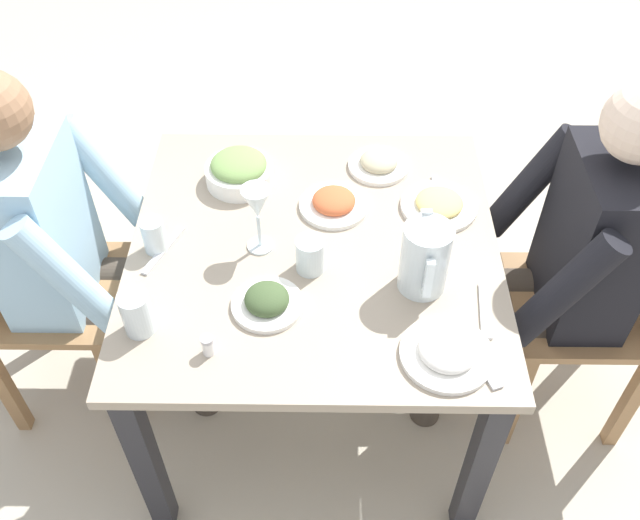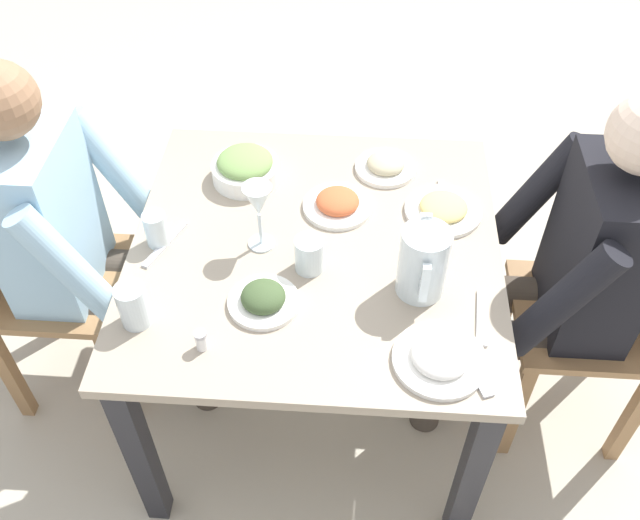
{
  "view_description": "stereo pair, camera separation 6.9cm",
  "coord_description": "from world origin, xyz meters",
  "px_view_note": "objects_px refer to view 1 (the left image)",
  "views": [
    {
      "loc": [
        1.29,
        0.03,
        2.0
      ],
      "look_at": [
        0.04,
        0.02,
        0.69
      ],
      "focal_mm": 38.88,
      "sensor_mm": 36.0,
      "label": 1
    },
    {
      "loc": [
        1.29,
        0.1,
        2.0
      ],
      "look_at": [
        0.04,
        0.02,
        0.69
      ],
      "focal_mm": 38.88,
      "sensor_mm": 36.0,
      "label": 2
    }
  ],
  "objects_px": {
    "diner_near": "(79,246)",
    "plate_dolmas": "(267,301)",
    "chair_far": "(614,295)",
    "plate_yoghurt": "(447,352)",
    "plate_fries": "(439,204)",
    "water_glass_far_right": "(154,235)",
    "plate_rice_curry": "(334,203)",
    "salt_shaker": "(208,345)",
    "water_glass_near_left": "(137,313)",
    "wine_glass": "(257,206)",
    "water_pitcher": "(425,258)",
    "diner_far": "(554,258)",
    "water_glass_by_pitcher": "(310,255)",
    "plate_beans": "(379,163)",
    "dining_table": "(315,272)",
    "salad_bowl": "(239,170)",
    "chair_near": "(21,281)"
  },
  "relations": [
    {
      "from": "wine_glass",
      "to": "chair_far",
      "type": "bearing_deg",
      "value": 90.79
    },
    {
      "from": "salad_bowl",
      "to": "plate_beans",
      "type": "xyz_separation_m",
      "value": [
        -0.07,
        0.4,
        -0.03
      ]
    },
    {
      "from": "chair_far",
      "to": "plate_fries",
      "type": "distance_m",
      "value": 0.57
    },
    {
      "from": "plate_fries",
      "to": "wine_glass",
      "type": "xyz_separation_m",
      "value": [
        0.16,
        -0.49,
        0.13
      ]
    },
    {
      "from": "water_pitcher",
      "to": "salt_shaker",
      "type": "bearing_deg",
      "value": -66.98
    },
    {
      "from": "diner_near",
      "to": "plate_fries",
      "type": "xyz_separation_m",
      "value": [
        -0.11,
        0.99,
        0.07
      ]
    },
    {
      "from": "diner_near",
      "to": "water_pitcher",
      "type": "bearing_deg",
      "value": 79.12
    },
    {
      "from": "dining_table",
      "to": "plate_dolmas",
      "type": "relative_size",
      "value": 5.54
    },
    {
      "from": "plate_fries",
      "to": "diner_near",
      "type": "bearing_deg",
      "value": -83.63
    },
    {
      "from": "diner_near",
      "to": "water_glass_far_right",
      "type": "relative_size",
      "value": 12.24
    },
    {
      "from": "plate_yoghurt",
      "to": "salt_shaker",
      "type": "relative_size",
      "value": 3.98
    },
    {
      "from": "plate_beans",
      "to": "water_glass_by_pitcher",
      "type": "xyz_separation_m",
      "value": [
        0.41,
        -0.19,
        0.03
      ]
    },
    {
      "from": "water_glass_near_left",
      "to": "plate_fries",
      "type": "bearing_deg",
      "value": 120.1
    },
    {
      "from": "salad_bowl",
      "to": "water_glass_by_pitcher",
      "type": "distance_m",
      "value": 0.4
    },
    {
      "from": "water_pitcher",
      "to": "plate_beans",
      "type": "height_order",
      "value": "water_pitcher"
    },
    {
      "from": "water_pitcher",
      "to": "water_glass_by_pitcher",
      "type": "xyz_separation_m",
      "value": [
        -0.05,
        -0.28,
        -0.05
      ]
    },
    {
      "from": "diner_near",
      "to": "plate_dolmas",
      "type": "bearing_deg",
      "value": 64.98
    },
    {
      "from": "water_glass_by_pitcher",
      "to": "plate_beans",
      "type": "bearing_deg",
      "value": 154.83
    },
    {
      "from": "chair_near",
      "to": "plate_yoghurt",
      "type": "xyz_separation_m",
      "value": [
        0.39,
        1.16,
        0.22
      ]
    },
    {
      "from": "diner_near",
      "to": "plate_yoghurt",
      "type": "height_order",
      "value": "diner_near"
    },
    {
      "from": "salad_bowl",
      "to": "salt_shaker",
      "type": "xyz_separation_m",
      "value": [
        0.61,
        -0.02,
        -0.01
      ]
    },
    {
      "from": "plate_dolmas",
      "to": "salt_shaker",
      "type": "xyz_separation_m",
      "value": [
        0.14,
        -0.12,
        0.01
      ]
    },
    {
      "from": "chair_far",
      "to": "plate_yoghurt",
      "type": "distance_m",
      "value": 0.69
    },
    {
      "from": "diner_near",
      "to": "water_glass_far_right",
      "type": "bearing_deg",
      "value": 76.15
    },
    {
      "from": "plate_dolmas",
      "to": "water_glass_near_left",
      "type": "bearing_deg",
      "value": -76.13
    },
    {
      "from": "water_pitcher",
      "to": "water_glass_near_left",
      "type": "xyz_separation_m",
      "value": [
        0.15,
        -0.67,
        -0.04
      ]
    },
    {
      "from": "plate_fries",
      "to": "plate_yoghurt",
      "type": "distance_m",
      "value": 0.51
    },
    {
      "from": "diner_far",
      "to": "plate_fries",
      "type": "xyz_separation_m",
      "value": [
        -0.14,
        -0.3,
        0.07
      ]
    },
    {
      "from": "plate_dolmas",
      "to": "water_glass_far_right",
      "type": "distance_m",
      "value": 0.36
    },
    {
      "from": "dining_table",
      "to": "water_pitcher",
      "type": "xyz_separation_m",
      "value": [
        0.14,
        0.27,
        0.2
      ]
    },
    {
      "from": "chair_near",
      "to": "salad_bowl",
      "type": "height_order",
      "value": "chair_near"
    },
    {
      "from": "chair_far",
      "to": "salt_shaker",
      "type": "height_order",
      "value": "chair_far"
    },
    {
      "from": "water_pitcher",
      "to": "plate_rice_curry",
      "type": "height_order",
      "value": "water_pitcher"
    },
    {
      "from": "water_glass_by_pitcher",
      "to": "salt_shaker",
      "type": "bearing_deg",
      "value": -40.2
    },
    {
      "from": "plate_dolmas",
      "to": "plate_rice_curry",
      "type": "distance_m",
      "value": 0.4
    },
    {
      "from": "plate_beans",
      "to": "plate_rice_curry",
      "type": "relative_size",
      "value": 0.93
    },
    {
      "from": "diner_far",
      "to": "salad_bowl",
      "type": "bearing_deg",
      "value": -106.17
    },
    {
      "from": "plate_dolmas",
      "to": "plate_fries",
      "type": "height_order",
      "value": "plate_dolmas"
    },
    {
      "from": "chair_far",
      "to": "salad_bowl",
      "type": "xyz_separation_m",
      "value": [
        -0.25,
        -1.07,
        0.24
      ]
    },
    {
      "from": "salt_shaker",
      "to": "water_glass_far_right",
      "type": "bearing_deg",
      "value": -151.82
    },
    {
      "from": "diner_near",
      "to": "plate_rice_curry",
      "type": "bearing_deg",
      "value": 99.0
    },
    {
      "from": "plate_fries",
      "to": "plate_dolmas",
      "type": "bearing_deg",
      "value": -51.52
    },
    {
      "from": "diner_near",
      "to": "plate_dolmas",
      "type": "distance_m",
      "value": 0.6
    },
    {
      "from": "plate_rice_curry",
      "to": "water_glass_near_left",
      "type": "xyz_separation_m",
      "value": [
        0.43,
        -0.46,
        0.04
      ]
    },
    {
      "from": "dining_table",
      "to": "wine_glass",
      "type": "xyz_separation_m",
      "value": [
        0.01,
        -0.14,
        0.25
      ]
    },
    {
      "from": "plate_rice_curry",
      "to": "salt_shaker",
      "type": "bearing_deg",
      "value": -29.8
    },
    {
      "from": "plate_yoghurt",
      "to": "wine_glass",
      "type": "distance_m",
      "value": 0.58
    },
    {
      "from": "dining_table",
      "to": "water_glass_near_left",
      "type": "xyz_separation_m",
      "value": [
        0.28,
        -0.4,
        0.16
      ]
    },
    {
      "from": "diner_near",
      "to": "salt_shaker",
      "type": "distance_m",
      "value": 0.57
    },
    {
      "from": "plate_dolmas",
      "to": "plate_yoghurt",
      "type": "xyz_separation_m",
      "value": [
        0.14,
        0.42,
        -0.0
      ]
    }
  ]
}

